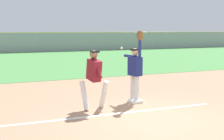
{
  "coord_description": "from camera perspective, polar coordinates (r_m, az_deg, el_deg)",
  "views": [
    {
      "loc": [
        -3.54,
        -6.15,
        2.3
      ],
      "look_at": [
        -0.41,
        2.03,
        1.05
      ],
      "focal_mm": 45.29,
      "sensor_mm": 36.0,
      "label": 1
    }
  ],
  "objects": [
    {
      "name": "fielder",
      "position": [
        9.02,
        4.74,
        0.58
      ],
      "size": [
        0.36,
        0.89,
        2.28
      ],
      "rotation": [
        0.0,
        0.0,
        3.4
      ],
      "color": "silver",
      "rests_on": "ground_plane"
    },
    {
      "name": "runner",
      "position": [
        8.15,
        -3.65,
        -1.1
      ],
      "size": [
        0.82,
        0.84,
        1.72
      ],
      "rotation": [
        0.0,
        0.0,
        0.22
      ],
      "color": "white",
      "rests_on": "ground_plane"
    },
    {
      "name": "ground_plane",
      "position": [
        7.46,
        8.64,
        -9.93
      ],
      "size": [
        74.55,
        74.55,
        0.0
      ],
      "primitive_type": "plane",
      "color": "tan"
    },
    {
      "name": "baseball",
      "position": [
        8.88,
        1.93,
        4.47
      ],
      "size": [
        0.07,
        0.07,
        0.07
      ],
      "primitive_type": "sphere",
      "color": "white"
    },
    {
      "name": "outfield_grass",
      "position": [
        21.9,
        -11.57,
        1.95
      ],
      "size": [
        55.52,
        17.42,
        0.01
      ],
      "primitive_type": "cube",
      "color": "#4C8C47",
      "rests_on": "ground_plane"
    },
    {
      "name": "parked_car_silver",
      "position": [
        33.82,
        -18.07,
        4.98
      ],
      "size": [
        4.57,
        2.46,
        1.25
      ],
      "rotation": [
        0.0,
        0.0,
        0.1
      ],
      "color": "#B7B7BC",
      "rests_on": "ground_plane"
    },
    {
      "name": "first_base",
      "position": [
        9.11,
        4.72,
        -6.27
      ],
      "size": [
        0.39,
        0.39,
        0.08
      ],
      "primitive_type": "cube",
      "rotation": [
        0.0,
        0.0,
        0.01
      ],
      "color": "white",
      "rests_on": "ground_plane"
    },
    {
      "name": "outfield_fence",
      "position": [
        30.43,
        -14.35,
        5.47
      ],
      "size": [
        55.6,
        0.08,
        2.04
      ],
      "color": "#93999E",
      "rests_on": "ground_plane"
    },
    {
      "name": "parked_car_blue",
      "position": [
        36.72,
        3.27,
        5.59
      ],
      "size": [
        4.57,
        2.47,
        1.25
      ],
      "rotation": [
        0.0,
        0.0,
        0.1
      ],
      "color": "#23389E",
      "rests_on": "ground_plane"
    },
    {
      "name": "chalk_foul_line",
      "position": [
        7.41,
        -21.47,
        -10.52
      ],
      "size": [
        12.0,
        0.26,
        0.01
      ],
      "primitive_type": "cube",
      "rotation": [
        0.0,
        0.0,
        -0.01
      ],
      "color": "white",
      "rests_on": "ground_plane"
    },
    {
      "name": "parked_car_black",
      "position": [
        34.37,
        -7.3,
        5.36
      ],
      "size": [
        4.54,
        2.4,
        1.25
      ],
      "rotation": [
        0.0,
        0.0,
        -0.08
      ],
      "color": "black",
      "rests_on": "ground_plane"
    }
  ]
}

